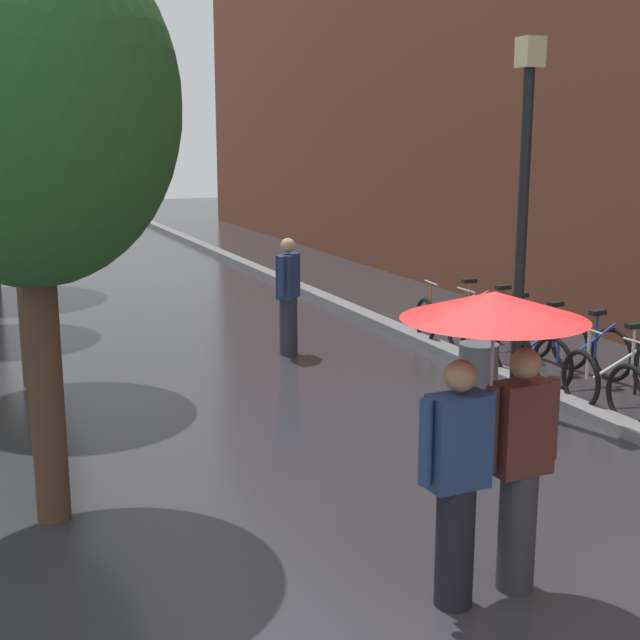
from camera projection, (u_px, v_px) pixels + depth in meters
name	position (u px, v px, depth m)	size (l,w,h in m)	color
ground_plane	(534.00, 631.00, 5.54)	(80.00, 80.00, 0.00)	#2D2D33
kerb_strip	(346.00, 307.00, 15.76)	(0.30, 36.00, 0.12)	slate
street_tree_0	(27.00, 107.00, 6.49)	(2.30, 2.30, 4.72)	#473323
street_tree_1	(12.00, 54.00, 10.23)	(2.51, 2.51, 5.64)	#473323
parked_bicycle_1	(617.00, 373.00, 10.17)	(1.11, 0.75, 0.96)	black
parked_bicycle_2	(583.00, 357.00, 10.91)	(1.15, 0.81, 0.96)	black
parked_bicycle_3	(542.00, 347.00, 11.46)	(1.16, 0.83, 0.96)	black
parked_bicycle_4	(507.00, 335.00, 12.12)	(1.10, 0.73, 0.96)	black
parked_bicycle_5	(490.00, 325.00, 12.75)	(1.08, 0.70, 0.96)	black
parked_bicycle_6	(456.00, 317.00, 13.34)	(1.15, 0.81, 0.96)	black
couple_under_umbrella	(492.00, 392.00, 5.68)	(1.22, 1.22, 2.12)	black
street_lamp_post	(523.00, 198.00, 9.58)	(0.24, 0.24, 4.13)	black
litter_bin	(478.00, 381.00, 9.68)	(0.44, 0.44, 0.85)	#4C4C51
pedestrian_walking_midground	(288.00, 296.00, 12.40)	(0.43, 0.46, 1.69)	#2D2D33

